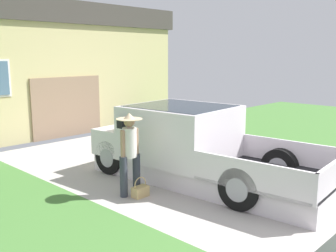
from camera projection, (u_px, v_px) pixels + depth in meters
pickup_truck at (188, 146)px, 8.73m from camera, size 2.51×5.52×1.65m
person_with_hat at (130, 150)px, 7.63m from camera, size 0.52×0.52×1.67m
handbag at (140, 191)px, 7.66m from camera, size 0.33×0.19×0.41m
house_with_garage at (42, 67)px, 15.14m from camera, size 9.23×5.43×4.57m
wheeled_trash_bin at (152, 116)px, 14.30m from camera, size 0.60×0.72×1.01m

